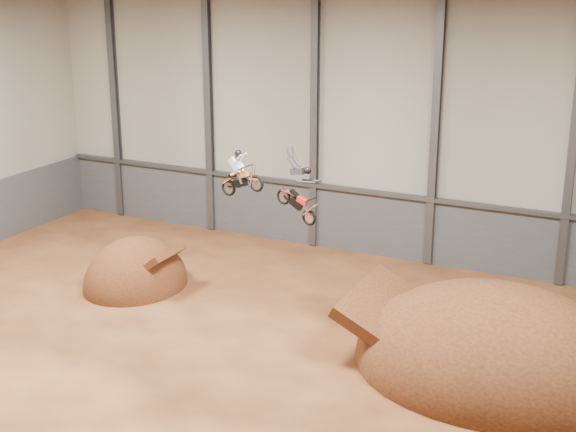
% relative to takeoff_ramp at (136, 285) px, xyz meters
% --- Properties ---
extents(floor, '(40.00, 40.00, 0.00)m').
position_rel_takeoff_ramp_xyz_m(floor, '(8.74, -5.49, 0.00)').
color(floor, '#542C16').
rests_on(floor, ground).
extents(back_wall, '(40.00, 0.10, 14.00)m').
position_rel_takeoff_ramp_xyz_m(back_wall, '(8.74, 9.51, 7.00)').
color(back_wall, '#A39E90').
rests_on(back_wall, ground).
extents(lower_band_back, '(39.80, 0.18, 3.50)m').
position_rel_takeoff_ramp_xyz_m(lower_band_back, '(8.74, 9.41, 1.75)').
color(lower_band_back, '#4A4C51').
rests_on(lower_band_back, ground).
extents(steel_rail, '(39.80, 0.35, 0.20)m').
position_rel_takeoff_ramp_xyz_m(steel_rail, '(8.74, 9.26, 3.55)').
color(steel_rail, '#47494F').
rests_on(steel_rail, lower_band_back).
extents(steel_column_0, '(0.40, 0.36, 13.90)m').
position_rel_takeoff_ramp_xyz_m(steel_column_0, '(-7.93, 9.31, 7.00)').
color(steel_column_0, '#47494F').
rests_on(steel_column_0, ground).
extents(steel_column_1, '(0.40, 0.36, 13.90)m').
position_rel_takeoff_ramp_xyz_m(steel_column_1, '(-1.26, 9.31, 7.00)').
color(steel_column_1, '#47494F').
rests_on(steel_column_1, ground).
extents(steel_column_2, '(0.40, 0.36, 13.90)m').
position_rel_takeoff_ramp_xyz_m(steel_column_2, '(5.41, 9.31, 7.00)').
color(steel_column_2, '#47494F').
rests_on(steel_column_2, ground).
extents(steel_column_3, '(0.40, 0.36, 13.90)m').
position_rel_takeoff_ramp_xyz_m(steel_column_3, '(12.07, 9.31, 7.00)').
color(steel_column_3, '#47494F').
rests_on(steel_column_3, ground).
extents(steel_column_4, '(0.40, 0.36, 13.90)m').
position_rel_takeoff_ramp_xyz_m(steel_column_4, '(18.74, 9.31, 7.00)').
color(steel_column_4, '#47494F').
rests_on(steel_column_4, ground).
extents(takeoff_ramp, '(4.85, 5.60, 4.85)m').
position_rel_takeoff_ramp_xyz_m(takeoff_ramp, '(0.00, 0.00, 0.00)').
color(takeoff_ramp, '#3C1D0F').
rests_on(takeoff_ramp, ground).
extents(landing_ramp, '(11.05, 9.77, 6.37)m').
position_rel_takeoff_ramp_xyz_m(landing_ramp, '(17.71, -0.78, 0.00)').
color(landing_ramp, '#3C1D0F').
rests_on(landing_ramp, ground).
extents(fmx_rider_a, '(2.84, 1.29, 2.59)m').
position_rel_takeoff_ramp_xyz_m(fmx_rider_a, '(6.80, -1.07, 6.83)').
color(fmx_rider_a, orange).
extents(fmx_rider_b, '(3.82, 1.65, 3.53)m').
position_rel_takeoff_ramp_xyz_m(fmx_rider_b, '(8.91, -0.62, 6.35)').
color(fmx_rider_b, red).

